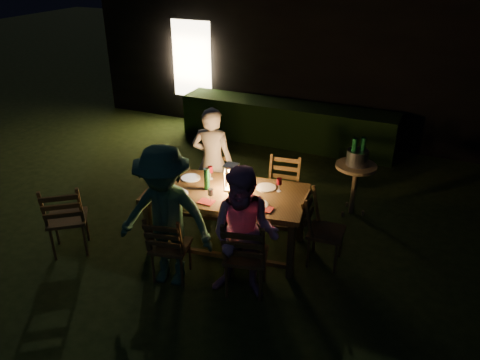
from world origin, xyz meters
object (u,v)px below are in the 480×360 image
at_px(chair_far_right, 281,204).
at_px(bottle_table, 207,179).
at_px(dining_table, 226,197).
at_px(chair_far_left, 213,197).
at_px(chair_near_right, 246,268).
at_px(person_opp_right, 245,235).
at_px(bottle_bucket_a, 353,155).
at_px(person_house_side, 213,162).
at_px(bottle_bucket_b, 362,154).
at_px(lantern, 231,179).
at_px(side_table, 356,171).
at_px(person_opp_left, 165,218).
at_px(chair_end, 324,242).
at_px(ice_bucket, 357,158).
at_px(chair_near_left, 171,257).
at_px(chair_spare, 69,230).

height_order(chair_far_right, bottle_table, bottle_table).
xyz_separation_m(dining_table, chair_far_left, (-0.56, 0.69, -0.46)).
relative_size(chair_near_right, person_opp_right, 0.66).
distance_m(chair_far_left, bottle_bucket_a, 2.08).
xyz_separation_m(chair_near_right, person_house_side, (-1.13, 1.44, 0.49)).
distance_m(chair_far_right, bottle_bucket_b, 1.33).
distance_m(person_house_side, person_opp_right, 1.87).
relative_size(lantern, side_table, 0.45).
height_order(lantern, bottle_table, lantern).
height_order(chair_far_right, lantern, lantern).
bearing_deg(person_opp_left, chair_end, 26.07).
distance_m(dining_table, chair_near_right, 0.99).
height_order(person_opp_left, bottle_table, person_opp_left).
distance_m(lantern, ice_bucket, 1.93).
xyz_separation_m(person_opp_right, bottle_bucket_b, (0.78, 2.31, 0.16)).
bearing_deg(lantern, bottle_bucket_a, 49.87).
distance_m(person_opp_left, bottle_bucket_a, 2.83).
bearing_deg(chair_near_right, dining_table, 115.23).
bearing_deg(chair_near_left, person_house_side, 85.95).
bearing_deg(ice_bucket, bottle_bucket_a, -141.34).
bearing_deg(ice_bucket, person_opp_right, -107.81).
height_order(chair_end, bottle_table, bottle_table).
bearing_deg(chair_near_right, chair_far_right, 81.20).
relative_size(chair_far_left, bottle_bucket_a, 2.79).
xyz_separation_m(lantern, bottle_bucket_a, (1.20, 1.43, -0.04)).
bearing_deg(chair_spare, bottle_table, -7.74).
relative_size(person_opp_right, side_table, 2.01).
bearing_deg(lantern, person_opp_left, -111.44).
bearing_deg(person_opp_right, bottle_bucket_a, 64.61).
xyz_separation_m(lantern, side_table, (1.25, 1.47, -0.29)).
relative_size(chair_near_right, side_table, 1.33).
relative_size(chair_near_right, chair_far_right, 1.05).
relative_size(lantern, bottle_bucket_a, 1.09).
height_order(side_table, bottle_bucket_a, bottle_bucket_a).
bearing_deg(chair_end, person_opp_right, -38.17).
relative_size(chair_end, bottle_table, 3.44).
height_order(side_table, ice_bucket, ice_bucket).
relative_size(chair_far_left, person_opp_right, 0.57).
bearing_deg(person_house_side, person_opp_right, 118.76).
bearing_deg(ice_bucket, person_opp_left, -124.00).
bearing_deg(person_opp_right, chair_near_left, 176.78).
bearing_deg(chair_far_left, person_opp_right, 121.20).
relative_size(chair_far_right, ice_bucket, 3.25).
distance_m(chair_far_left, bottle_table, 1.05).
height_order(chair_end, ice_bucket, ice_bucket).
bearing_deg(chair_near_left, lantern, 54.58).
xyz_separation_m(chair_near_left, person_house_side, (-0.23, 1.57, 0.51)).
distance_m(chair_near_right, person_house_side, 1.89).
bearing_deg(lantern, person_opp_right, -56.86).
height_order(chair_end, bottle_bucket_a, bottle_bucket_a).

